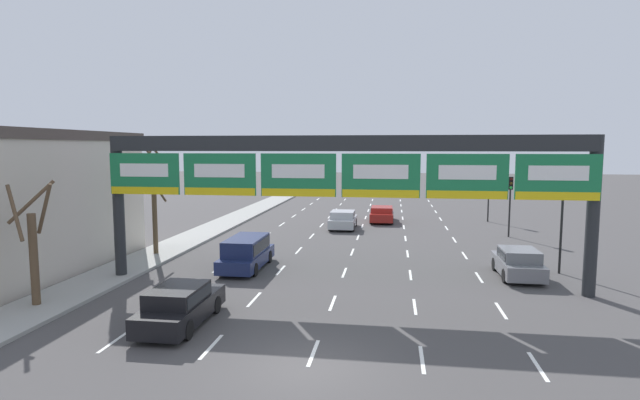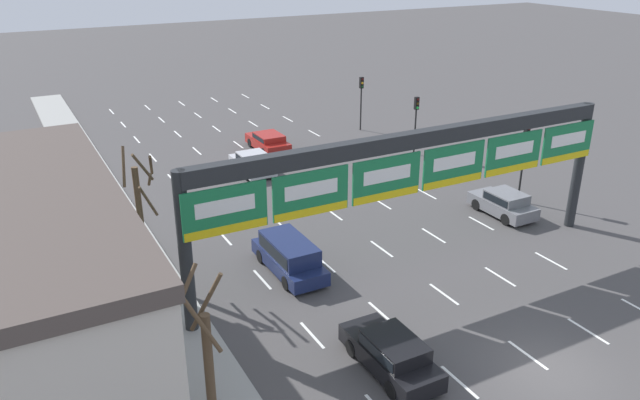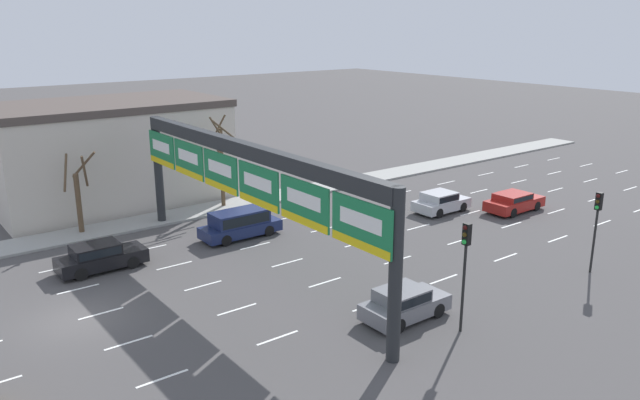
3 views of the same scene
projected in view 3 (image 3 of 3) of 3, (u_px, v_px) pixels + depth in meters
The scene contains 14 objects.
ground_plane at pixel (78, 320), 27.02m from camera, with size 220.00×220.00×0.00m, color #474444.
sidewalk_left at pixel (17, 247), 35.65m from camera, with size 2.80×110.00×0.15m.
lane_dashes at pixel (324, 253), 34.88m from camera, with size 13.32×67.00×0.01m.
sign_gantry at pixel (243, 170), 30.45m from camera, with size 21.93×0.70×6.85m.
building_near at pixel (110, 152), 44.01m from camera, with size 9.02×15.68×7.17m.
car_silver at pixel (440, 201), 42.21m from camera, with size 1.97×3.96×1.41m.
car_black at pixel (100, 256), 32.27m from camera, with size 1.80×4.47×1.45m.
car_grey at pixel (404, 303), 26.93m from camera, with size 1.85×3.99×1.43m.
suv_navy at pixel (240, 222), 37.18m from camera, with size 1.86×4.86×1.66m.
car_red at pixel (514, 201), 42.36m from camera, with size 1.95×4.41×1.31m.
traffic_light_mid_block at pixel (597, 216), 31.34m from camera, with size 0.30×0.35×4.26m.
traffic_light_far_end at pixel (465, 256), 25.11m from camera, with size 0.30×0.35×4.73m.
tree_bare_closest at pixel (78, 194), 37.39m from camera, with size 2.04×2.13×4.87m.
tree_bare_second at pixel (222, 160), 42.43m from camera, with size 1.53×1.51×6.28m.
Camera 3 is at (25.90, -6.52, 12.41)m, focal length 35.00 mm.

